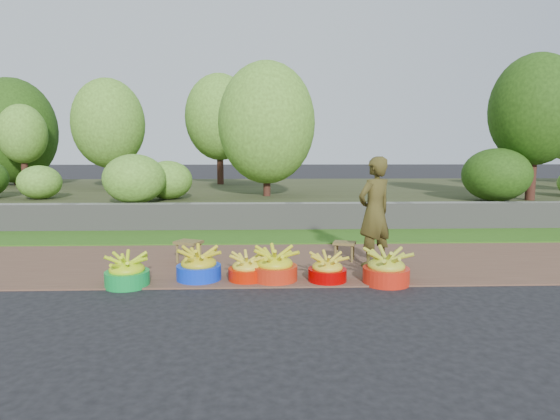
{
  "coord_description": "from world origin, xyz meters",
  "views": [
    {
      "loc": [
        -0.61,
        -5.21,
        1.54
      ],
      "look_at": [
        -0.38,
        1.3,
        0.75
      ],
      "focal_mm": 30.0,
      "sensor_mm": 36.0,
      "label": 1
    }
  ],
  "objects_px": {
    "stool_left": "(189,245)",
    "basin_e": "(327,270)",
    "basin_a": "(127,272)",
    "basin_c": "(247,269)",
    "basin_d": "(275,266)",
    "stool_right": "(344,246)",
    "basin_b": "(199,266)",
    "basin_f": "(386,269)",
    "vendor_woman": "(375,212)"
  },
  "relations": [
    {
      "from": "stool_left",
      "to": "basin_e",
      "type": "bearing_deg",
      "value": -29.37
    },
    {
      "from": "basin_a",
      "to": "basin_c",
      "type": "xyz_separation_m",
      "value": [
        1.39,
        0.17,
        -0.02
      ]
    },
    {
      "from": "basin_d",
      "to": "basin_c",
      "type": "bearing_deg",
      "value": 176.89
    },
    {
      "from": "basin_a",
      "to": "basin_e",
      "type": "distance_m",
      "value": 2.36
    },
    {
      "from": "basin_e",
      "to": "stool_right",
      "type": "relative_size",
      "value": 1.27
    },
    {
      "from": "basin_b",
      "to": "basin_f",
      "type": "height_order",
      "value": "basin_f"
    },
    {
      "from": "stool_right",
      "to": "stool_left",
      "type": "bearing_deg",
      "value": -179.18
    },
    {
      "from": "basin_b",
      "to": "basin_d",
      "type": "bearing_deg",
      "value": -3.7
    },
    {
      "from": "basin_d",
      "to": "basin_e",
      "type": "bearing_deg",
      "value": -5.45
    },
    {
      "from": "basin_c",
      "to": "basin_f",
      "type": "relative_size",
      "value": 0.83
    },
    {
      "from": "basin_f",
      "to": "basin_d",
      "type": "bearing_deg",
      "value": 173.09
    },
    {
      "from": "vendor_woman",
      "to": "basin_f",
      "type": "bearing_deg",
      "value": 56.09
    },
    {
      "from": "basin_f",
      "to": "stool_left",
      "type": "bearing_deg",
      "value": 155.87
    },
    {
      "from": "basin_d",
      "to": "stool_left",
      "type": "height_order",
      "value": "basin_d"
    },
    {
      "from": "basin_e",
      "to": "basin_d",
      "type": "bearing_deg",
      "value": 174.55
    },
    {
      "from": "stool_right",
      "to": "vendor_woman",
      "type": "distance_m",
      "value": 0.71
    },
    {
      "from": "basin_e",
      "to": "basin_b",
      "type": "bearing_deg",
      "value": 175.59
    },
    {
      "from": "basin_e",
      "to": "vendor_woman",
      "type": "distance_m",
      "value": 1.19
    },
    {
      "from": "basin_b",
      "to": "basin_f",
      "type": "xyz_separation_m",
      "value": [
        2.24,
        -0.22,
        0.0
      ]
    },
    {
      "from": "basin_e",
      "to": "basin_c",
      "type": "bearing_deg",
      "value": 175.36
    },
    {
      "from": "basin_a",
      "to": "basin_f",
      "type": "xyz_separation_m",
      "value": [
        3.04,
        -0.01,
        0.01
      ]
    },
    {
      "from": "basin_a",
      "to": "basin_d",
      "type": "relative_size",
      "value": 0.93
    },
    {
      "from": "basin_a",
      "to": "stool_left",
      "type": "height_order",
      "value": "basin_a"
    },
    {
      "from": "basin_a",
      "to": "basin_b",
      "type": "xyz_separation_m",
      "value": [
        0.8,
        0.21,
        0.01
      ]
    },
    {
      "from": "basin_f",
      "to": "vendor_woman",
      "type": "xyz_separation_m",
      "value": [
        0.04,
        0.81,
        0.58
      ]
    },
    {
      "from": "basin_b",
      "to": "vendor_woman",
      "type": "distance_m",
      "value": 2.43
    },
    {
      "from": "basin_c",
      "to": "basin_b",
      "type": "bearing_deg",
      "value": 175.96
    },
    {
      "from": "basin_b",
      "to": "vendor_woman",
      "type": "xyz_separation_m",
      "value": [
        2.28,
        0.59,
        0.58
      ]
    },
    {
      "from": "basin_f",
      "to": "stool_left",
      "type": "height_order",
      "value": "basin_f"
    },
    {
      "from": "vendor_woman",
      "to": "basin_d",
      "type": "bearing_deg",
      "value": -5.32
    },
    {
      "from": "basin_c",
      "to": "basin_d",
      "type": "relative_size",
      "value": 0.83
    },
    {
      "from": "basin_a",
      "to": "basin_e",
      "type": "height_order",
      "value": "basin_a"
    },
    {
      "from": "basin_d",
      "to": "vendor_woman",
      "type": "distance_m",
      "value": 1.61
    },
    {
      "from": "basin_c",
      "to": "basin_e",
      "type": "xyz_separation_m",
      "value": [
        0.97,
        -0.08,
        0.0
      ]
    },
    {
      "from": "basin_c",
      "to": "basin_f",
      "type": "xyz_separation_m",
      "value": [
        1.65,
        -0.18,
        0.03
      ]
    },
    {
      "from": "basin_f",
      "to": "basin_b",
      "type": "bearing_deg",
      "value": 174.41
    },
    {
      "from": "basin_a",
      "to": "basin_c",
      "type": "distance_m",
      "value": 1.4
    },
    {
      "from": "basin_a",
      "to": "vendor_woman",
      "type": "distance_m",
      "value": 3.24
    },
    {
      "from": "basin_d",
      "to": "stool_right",
      "type": "height_order",
      "value": "basin_d"
    },
    {
      "from": "basin_e",
      "to": "vendor_woman",
      "type": "bearing_deg",
      "value": 44.42
    },
    {
      "from": "basin_b",
      "to": "basin_f",
      "type": "bearing_deg",
      "value": -5.59
    },
    {
      "from": "basin_c",
      "to": "basin_d",
      "type": "distance_m",
      "value": 0.34
    },
    {
      "from": "basin_d",
      "to": "stool_left",
      "type": "xyz_separation_m",
      "value": [
        -1.18,
        0.96,
        0.08
      ]
    },
    {
      "from": "basin_c",
      "to": "basin_e",
      "type": "height_order",
      "value": "basin_e"
    },
    {
      "from": "vendor_woman",
      "to": "basin_b",
      "type": "bearing_deg",
      "value": -16.4
    },
    {
      "from": "basin_f",
      "to": "basin_a",
      "type": "bearing_deg",
      "value": 179.89
    },
    {
      "from": "stool_left",
      "to": "basin_f",
      "type": "bearing_deg",
      "value": -24.13
    },
    {
      "from": "basin_e",
      "to": "stool_left",
      "type": "distance_m",
      "value": 2.08
    },
    {
      "from": "basin_a",
      "to": "vendor_woman",
      "type": "height_order",
      "value": "vendor_woman"
    },
    {
      "from": "basin_d",
      "to": "basin_e",
      "type": "distance_m",
      "value": 0.63
    }
  ]
}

